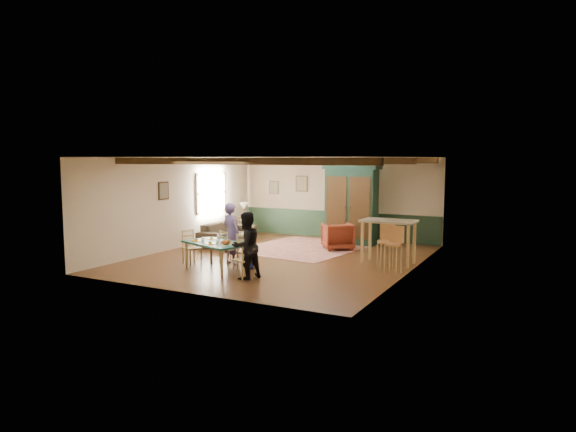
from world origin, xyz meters
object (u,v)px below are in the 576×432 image
at_px(table_lamp, 244,210).
at_px(bar_stool_right, 393,250).
at_px(armchair, 338,236).
at_px(armoire, 351,205).
at_px(cat, 225,242).
at_px(dining_chair_end_right, 243,259).
at_px(end_table, 244,227).
at_px(dining_table, 216,257).
at_px(person_woman, 246,246).
at_px(person_child, 249,250).
at_px(dining_chair_end_left, 192,247).
at_px(dining_chair_far_left, 229,248).
at_px(dining_chair_far_right, 247,251).
at_px(sofa, 228,233).
at_px(counter_table, 388,242).
at_px(bar_stool_left, 385,247).
at_px(person_man, 231,234).

distance_m(table_lamp, bar_stool_right, 7.12).
bearing_deg(armchair, armoire, -126.21).
height_order(cat, armoire, armoire).
relative_size(dining_chair_end_right, end_table, 1.43).
bearing_deg(dining_table, person_woman, -19.26).
relative_size(dining_chair_end_right, bar_stool_right, 0.79).
distance_m(person_woman, person_child, 1.10).
distance_m(dining_table, table_lamp, 5.63).
relative_size(dining_table, dining_chair_end_left, 1.89).
distance_m(dining_chair_far_left, person_child, 0.73).
bearing_deg(person_woman, dining_chair_end_right, -90.00).
xyz_separation_m(dining_chair_far_right, cat, (-0.12, -0.75, 0.33)).
distance_m(dining_chair_far_right, sofa, 3.87).
xyz_separation_m(armchair, bar_stool_right, (2.33, -2.36, 0.16)).
relative_size(dining_chair_end_right, armoire, 0.35).
relative_size(dining_chair_far_right, armoire, 0.35).
bearing_deg(armoire, end_table, -178.35).
bearing_deg(counter_table, sofa, 172.21).
height_order(cat, table_lamp, table_lamp).
xyz_separation_m(dining_chair_far_left, armchair, (1.63, 3.28, -0.04)).
height_order(dining_chair_far_right, dining_chair_end_left, same).
distance_m(armchair, bar_stool_left, 2.91).
bearing_deg(dining_chair_far_right, person_child, -90.00).
bearing_deg(person_woman, armoire, -165.11).
bearing_deg(dining_chair_end_left, person_child, -62.70).
height_order(person_man, armchair, person_man).
xyz_separation_m(person_man, armoire, (1.60, 4.36, 0.44)).
bearing_deg(armoire, sofa, -153.19).
distance_m(person_child, bar_stool_right, 3.43).
relative_size(dining_chair_far_right, armchair, 1.00).
bearing_deg(dining_chair_end_left, dining_chair_end_right, -90.00).
height_order(dining_table, dining_chair_far_left, dining_chair_far_left).
height_order(dining_table, person_woman, person_woman).
xyz_separation_m(armoire, table_lamp, (-3.91, -0.10, -0.34)).
relative_size(table_lamp, bar_stool_right, 0.50).
xyz_separation_m(armchair, sofa, (-3.48, -0.59, -0.05)).
xyz_separation_m(person_woman, counter_table, (2.34, 3.06, -0.19)).
height_order(end_table, bar_stool_left, bar_stool_left).
height_order(person_child, armoire, armoire).
height_order(dining_chair_end_right, armoire, armoire).
relative_size(person_child, cat, 2.79).
xyz_separation_m(dining_table, person_woman, (1.07, -0.38, 0.41)).
height_order(cat, bar_stool_left, bar_stool_left).
xyz_separation_m(dining_table, dining_chair_end_left, (-0.99, 0.35, 0.09)).
bearing_deg(dining_chair_end_left, sofa, 37.01).
xyz_separation_m(dining_chair_far_left, dining_chair_end_left, (-0.86, -0.39, 0.00)).
distance_m(armchair, table_lamp, 4.08).
distance_m(bar_stool_left, bar_stool_right, 0.42).
bearing_deg(sofa, cat, -151.07).
relative_size(person_woman, bar_stool_left, 1.37).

